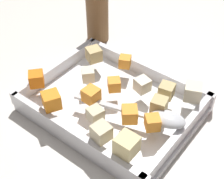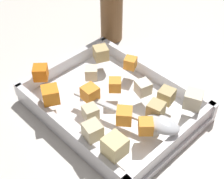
{
  "view_description": "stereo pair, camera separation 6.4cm",
  "coord_description": "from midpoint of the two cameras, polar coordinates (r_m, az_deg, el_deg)",
  "views": [
    {
      "loc": [
        0.29,
        -0.36,
        0.48
      ],
      "look_at": [
        -0.0,
        0.02,
        0.05
      ],
      "focal_mm": 53.87,
      "sensor_mm": 36.0,
      "label": 1
    },
    {
      "loc": [
        0.33,
        -0.31,
        0.48
      ],
      "look_at": [
        -0.0,
        0.02,
        0.05
      ],
      "focal_mm": 53.87,
      "sensor_mm": 36.0,
      "label": 2
    }
  ],
  "objects": [
    {
      "name": "potato_chunk_front_center",
      "position": [
        0.72,
        -5.65,
        5.86
      ],
      "size": [
        0.04,
        0.04,
        0.03
      ],
      "primitive_type": "cube",
      "rotation": [
        0.0,
        0.0,
        5.84
      ],
      "color": "tan",
      "rests_on": "baking_dish"
    },
    {
      "name": "carrot_chunk_under_handle",
      "position": [
        0.58,
        -0.11,
        -4.37
      ],
      "size": [
        0.04,
        0.04,
        0.03
      ],
      "primitive_type": "cube",
      "rotation": [
        0.0,
        0.0,
        0.7
      ],
      "color": "orange",
      "rests_on": "baking_dish"
    },
    {
      "name": "carrot_chunk_corner_ne",
      "position": [
        0.62,
        -13.15,
        -1.95
      ],
      "size": [
        0.04,
        0.04,
        0.03
      ],
      "primitive_type": "cube",
      "rotation": [
        0.0,
        0.0,
        5.79
      ],
      "color": "orange",
      "rests_on": "baking_dish"
    },
    {
      "name": "potato_chunk_corner_sw",
      "position": [
        0.56,
        -5.11,
        -7.41
      ],
      "size": [
        0.03,
        0.03,
        0.03
      ],
      "primitive_type": "cube",
      "rotation": [
        0.0,
        0.0,
        6.08
      ],
      "color": "beige",
      "rests_on": "baking_dish"
    },
    {
      "name": "serving_spoon",
      "position": [
        0.59,
        5.11,
        -4.9
      ],
      "size": [
        0.21,
        0.08,
        0.02
      ],
      "rotation": [
        0.0,
        0.0,
        3.42
      ],
      "color": "silver",
      "rests_on": "baking_dish"
    },
    {
      "name": "carrot_chunk_corner_nw",
      "position": [
        0.64,
        -2.47,
        0.72
      ],
      "size": [
        0.03,
        0.03,
        0.02
      ],
      "primitive_type": "cube",
      "rotation": [
        0.0,
        0.0,
        0.78
      ],
      "color": "orange",
      "rests_on": "baking_dish"
    },
    {
      "name": "ground_plane",
      "position": [
        0.66,
        -3.27,
        -4.44
      ],
      "size": [
        4.0,
        4.0,
        0.0
      ],
      "primitive_type": "plane",
      "color": "beige"
    },
    {
      "name": "carrot_chunk_back_center",
      "position": [
        0.68,
        -15.37,
        1.63
      ],
      "size": [
        0.04,
        0.04,
        0.03
      ],
      "primitive_type": "cube",
      "rotation": [
        0.0,
        0.0,
        3.99
      ],
      "color": "orange",
      "rests_on": "baking_dish"
    },
    {
      "name": "carrot_chunk_far_right",
      "position": [
        0.62,
        -6.49,
        -1.07
      ],
      "size": [
        0.03,
        0.03,
        0.03
      ],
      "primitive_type": "cube",
      "rotation": [
        0.0,
        0.0,
        6.24
      ],
      "color": "orange",
      "rests_on": "baking_dish"
    },
    {
      "name": "carrot_chunk_near_left",
      "position": [
        0.57,
        3.75,
        -5.77
      ],
      "size": [
        0.03,
        0.03,
        0.02
      ],
      "primitive_type": "cube",
      "rotation": [
        0.0,
        0.0,
        0.81
      ],
      "color": "orange",
      "rests_on": "baking_dish"
    },
    {
      "name": "potato_chunk_center",
      "position": [
        0.63,
        10.83,
        -0.53
      ],
      "size": [
        0.04,
        0.04,
        0.03
      ],
      "primitive_type": "cube",
      "rotation": [
        0.0,
        0.0,
        5.12
      ],
      "color": "beige",
      "rests_on": "baking_dish"
    },
    {
      "name": "potato_chunk_rim_edge",
      "position": [
        0.54,
        -0.92,
        -9.61
      ],
      "size": [
        0.03,
        0.03,
        0.03
      ],
      "primitive_type": "cube",
      "rotation": [
        0.0,
        0.0,
        4.71
      ],
      "color": "#E0CC89",
      "rests_on": "baking_dish"
    },
    {
      "name": "potato_chunk_heap_side",
      "position": [
        0.67,
        -6.81,
        2.39
      ],
      "size": [
        0.03,
        0.03,
        0.02
      ],
      "primitive_type": "cube",
      "rotation": [
        0.0,
        0.0,
        0.83
      ],
      "color": "beige",
      "rests_on": "baking_dish"
    },
    {
      "name": "pepper_mill",
      "position": [
        0.82,
        -4.89,
        14.81
      ],
      "size": [
        0.05,
        0.05,
        0.23
      ],
      "color": "brown",
      "rests_on": "ground_plane"
    },
    {
      "name": "potato_chunk_near_spoon",
      "position": [
        0.63,
        6.42,
        -0.32
      ],
      "size": [
        0.03,
        0.03,
        0.03
      ],
      "primitive_type": "cube",
      "rotation": [
        0.0,
        0.0,
        0.21
      ],
      "color": "tan",
      "rests_on": "baking_dish"
    },
    {
      "name": "potato_chunk_near_right",
      "position": [
        0.6,
        5.03,
        -2.77
      ],
      "size": [
        0.03,
        0.03,
        0.03
      ],
      "primitive_type": "cube",
      "rotation": [
        0.0,
        0.0,
        0.23
      ],
      "color": "tan",
      "rests_on": "baking_dish"
    },
    {
      "name": "potato_chunk_mid_left",
      "position": [
        0.59,
        -5.95,
        -4.34
      ],
      "size": [
        0.03,
        0.03,
        0.02
      ],
      "primitive_type": "cube",
      "rotation": [
        0.0,
        0.0,
        6.01
      ],
      "color": "beige",
      "rests_on": "baking_dish"
    },
    {
      "name": "carrot_chunk_heap_top",
      "position": [
        0.7,
        -0.39,
        4.66
      ],
      "size": [
        0.03,
        0.03,
        0.02
      ],
      "primitive_type": "cube",
      "rotation": [
        0.0,
        0.0,
        2.02
      ],
      "color": "orange",
      "rests_on": "baking_dish"
    },
    {
      "name": "baking_dish",
      "position": [
        0.66,
        -2.74,
        -2.71
      ],
      "size": [
        0.31,
        0.24,
        0.04
      ],
      "color": "silver",
      "rests_on": "ground_plane"
    },
    {
      "name": "parsnip_chunk_corner_se",
      "position": [
        0.64,
        2.36,
        0.68
      ],
      "size": [
        0.03,
        0.03,
        0.03
      ],
      "primitive_type": "cube",
      "rotation": [
        0.0,
        0.0,
        6.0
      ],
      "color": "silver",
      "rests_on": "baking_dish"
    }
  ]
}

